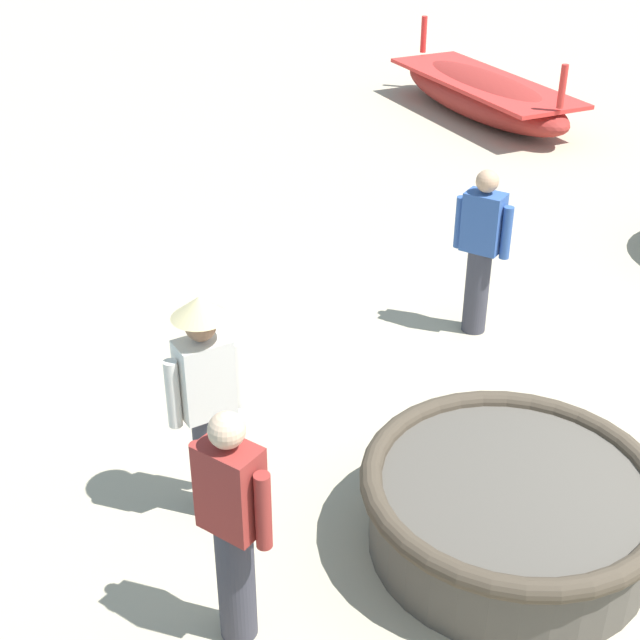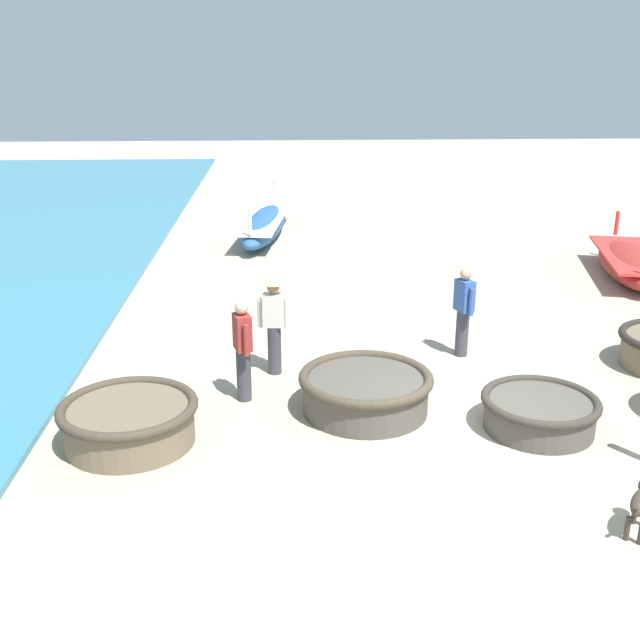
% 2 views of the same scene
% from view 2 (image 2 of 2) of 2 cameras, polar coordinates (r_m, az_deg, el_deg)
% --- Properties ---
extents(ground_plane, '(80.00, 80.00, 0.00)m').
position_cam_2_polar(ground_plane, '(10.39, 11.43, -9.16)').
color(ground_plane, tan).
extents(coracle_front_left, '(1.63, 1.63, 0.50)m').
position_cam_2_polar(coracle_front_left, '(10.86, 16.38, -6.70)').
color(coracle_front_left, '#4C473F').
rests_on(coracle_front_left, ground).
extents(coracle_center, '(1.86, 1.86, 0.60)m').
position_cam_2_polar(coracle_center, '(10.37, -14.34, -7.44)').
color(coracle_center, brown).
rests_on(coracle_center, ground).
extents(coracle_far_right, '(1.96, 1.96, 0.60)m').
position_cam_2_polar(coracle_far_right, '(10.93, 3.49, -5.39)').
color(coracle_far_right, '#4C473F').
rests_on(coracle_far_right, ground).
extents(long_boat_white_hull, '(1.71, 5.43, 1.29)m').
position_cam_2_polar(long_boat_white_hull, '(21.81, -4.27, 7.26)').
color(long_boat_white_hull, '#285693').
rests_on(long_boat_white_hull, ground).
extents(long_boat_green_hull, '(2.07, 4.21, 1.23)m').
position_cam_2_polar(long_boat_green_hull, '(19.06, 22.51, 4.03)').
color(long_boat_green_hull, maroon).
rests_on(long_boat_green_hull, ground).
extents(fisherman_hauling, '(0.32, 0.50, 1.57)m').
position_cam_2_polar(fisherman_hauling, '(13.01, 10.88, 0.78)').
color(fisherman_hauling, '#383842').
rests_on(fisherman_hauling, ground).
extents(fisherman_with_hat, '(0.31, 0.51, 1.57)m').
position_cam_2_polar(fisherman_with_hat, '(11.13, -5.90, -2.15)').
color(fisherman_with_hat, '#383842').
rests_on(fisherman_with_hat, ground).
extents(fisherman_standing_right, '(0.53, 0.36, 1.67)m').
position_cam_2_polar(fisherman_standing_right, '(12.02, -3.54, 0.16)').
color(fisherman_standing_right, '#383842').
rests_on(fisherman_standing_right, ground).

